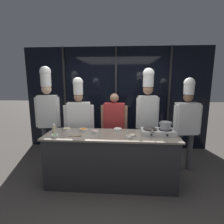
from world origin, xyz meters
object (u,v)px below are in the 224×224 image
Objects in this scene: prep_bowl_scallions at (55,136)px; portable_stove at (157,132)px; prep_bowl_noodles at (133,135)px; person_guest at (114,123)px; prep_bowl_carrots at (84,130)px; chef_sous at (79,118)px; squeeze_bottle_oil at (54,128)px; prep_bowl_ginger at (67,129)px; prep_bowl_mushrooms at (129,137)px; prep_bowl_onion at (118,129)px; frying_pan at (150,128)px; chef_head at (48,108)px; stock_pot at (165,125)px; serving_spoon_slotted at (78,136)px; prep_bowl_shrimp at (95,132)px; chef_line at (147,108)px; chef_pastry at (187,118)px.

portable_stove is at bearing 9.39° from prep_bowl_scallions.
person_guest reaches higher than prep_bowl_noodles.
chef_sous is at bearing 114.16° from prep_bowl_carrots.
prep_bowl_ginger is (0.20, 0.14, -0.06)m from squeeze_bottle_oil.
prep_bowl_noodles is 1.00× the size of prep_bowl_mushrooms.
prep_bowl_onion is 0.45m from person_guest.
frying_pan is 2.19m from chef_head.
prep_bowl_ginger is at bearing 170.98° from prep_bowl_carrots.
stock_pot reaches higher than serving_spoon_slotted.
chef_sous reaches higher than prep_bowl_shrimp.
portable_stove is 3.69× the size of prep_bowl_onion.
squeeze_bottle_oil is 0.34m from prep_bowl_scallions.
chef_head is (-2.09, 0.61, 0.23)m from frying_pan.
squeeze_bottle_oil is at bearing 46.68° from chef_sous.
prep_bowl_scallions is 0.37m from serving_spoon_slotted.
squeeze_bottle_oil is 0.77m from prep_bowl_shrimp.
squeeze_bottle_oil is at bearing -144.98° from prep_bowl_ginger.
prep_bowl_mushrooms is 1.03m from chef_line.
prep_bowl_carrots is 1.07m from chef_head.
prep_bowl_mushrooms is 0.05× the size of chef_sous.
prep_bowl_onion is (0.63, 0.09, -0.00)m from prep_bowl_carrots.
stock_pot is 1.41× the size of prep_bowl_onion.
prep_bowl_ginger is at bearing 33.67° from person_guest.
prep_bowl_mushrooms is 0.05× the size of chef_line.
portable_stove is at bearing 31.40° from chef_pastry.
prep_bowl_onion is (-0.83, 0.19, -0.14)m from stock_pot.
prep_bowl_onion is (-0.70, 0.19, -0.02)m from portable_stove.
prep_bowl_mushrooms is at bearing 26.47° from chef_pastry.
chef_pastry is (0.77, -0.11, -0.18)m from chef_line.
person_guest is at bearing -11.23° from chef_pastry.
prep_bowl_ginger is 2.37m from chef_pastry.
prep_bowl_shrimp is 1.32m from chef_head.
chef_sous is (-0.16, 0.74, 0.14)m from serving_spoon_slotted.
chef_line reaches higher than prep_bowl_onion.
chef_sous is at bearing 142.66° from prep_bowl_mushrooms.
prep_bowl_noodles is 0.69× the size of prep_bowl_carrots.
prep_bowl_mushrooms is at bearing -118.81° from prep_bowl_noodles.
chef_line is at bearing 174.45° from chef_sous.
prep_bowl_carrots is 0.09× the size of person_guest.
prep_bowl_onion is at bearing 2.13° from prep_bowl_ginger.
prep_bowl_carrots is at bearing 157.30° from prep_bowl_mushrooms.
prep_bowl_shrimp is (-1.10, -0.01, -0.02)m from portable_stove.
serving_spoon_slotted is at bearing -96.09° from prep_bowl_carrots.
prep_bowl_scallions is (-1.23, -0.04, 0.00)m from prep_bowl_mushrooms.
prep_bowl_ginger is at bearing 174.69° from portable_stove.
squeeze_bottle_oil is 1.89m from chef_line.
prep_bowl_onion is 0.90m from chef_sous.
prep_bowl_onion is (1.17, 0.17, -0.06)m from squeeze_bottle_oil.
serving_spoon_slotted is (-1.49, -0.21, -0.16)m from stock_pot.
chef_line is (0.69, 0.02, 0.33)m from person_guest.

